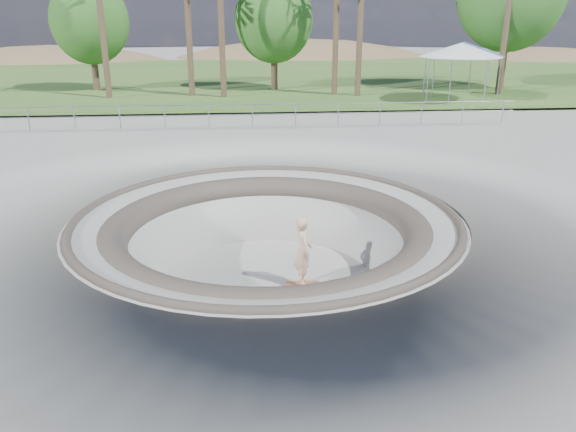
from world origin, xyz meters
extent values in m
plane|color=#9A9995|center=(0.00, 0.00, 0.00)|extent=(180.00, 180.00, 0.00)
torus|color=#9A9995|center=(0.00, 0.00, -2.00)|extent=(14.00, 14.00, 4.00)
cylinder|color=#9A9995|center=(0.00, 0.00, -1.95)|extent=(6.60, 6.60, 0.10)
torus|color=#484239|center=(0.00, 0.00, -0.02)|extent=(10.24, 10.24, 0.24)
torus|color=#484239|center=(0.00, 0.00, -0.45)|extent=(8.91, 8.91, 0.81)
cube|color=#346026|center=(0.00, 34.00, 0.22)|extent=(180.00, 36.00, 0.12)
ellipsoid|color=brown|center=(-22.00, 55.00, -6.44)|extent=(50.40, 36.00, 23.40)
ellipsoid|color=brown|center=(8.00, 60.00, -7.87)|extent=(61.60, 44.00, 28.60)
ellipsoid|color=brown|center=(35.00, 52.00, -5.36)|extent=(42.00, 30.00, 19.50)
cylinder|color=gray|center=(0.00, 12.00, 1.17)|extent=(25.00, 0.05, 0.05)
cylinder|color=gray|center=(0.00, 12.00, 0.72)|extent=(25.00, 0.05, 0.05)
cube|color=#92603A|center=(0.94, -0.34, -1.82)|extent=(0.91, 0.29, 0.02)
cylinder|color=#ABACB0|center=(0.94, -0.34, -1.86)|extent=(0.05, 0.19, 0.04)
cylinder|color=#ABACB0|center=(0.94, -0.34, -1.86)|extent=(0.05, 0.19, 0.04)
cylinder|color=beige|center=(0.94, -0.34, -1.86)|extent=(0.07, 0.04, 0.07)
cylinder|color=beige|center=(0.94, -0.34, -1.86)|extent=(0.07, 0.04, 0.07)
cylinder|color=beige|center=(0.94, -0.34, -1.86)|extent=(0.07, 0.04, 0.07)
cylinder|color=beige|center=(0.94, -0.34, -1.86)|extent=(0.07, 0.04, 0.07)
imported|color=#DAAE8D|center=(0.94, -0.34, -0.86)|extent=(0.57, 0.76, 1.90)
cylinder|color=gray|center=(10.47, 16.46, 1.49)|extent=(0.06, 0.06, 2.41)
cylinder|color=gray|center=(13.54, 16.46, 1.49)|extent=(0.06, 0.06, 2.41)
cylinder|color=gray|center=(10.47, 19.54, 1.49)|extent=(0.06, 0.06, 2.41)
cylinder|color=gray|center=(13.54, 19.54, 1.49)|extent=(0.06, 0.06, 2.41)
cube|color=silver|center=(12.00, 18.00, 2.80)|extent=(4.36, 4.36, 0.08)
cone|color=silver|center=(12.00, 18.00, 3.19)|extent=(5.92, 5.92, 0.77)
cylinder|color=gray|center=(10.97, 17.35, 1.49)|extent=(0.06, 0.06, 2.42)
cylinder|color=gray|center=(14.05, 17.35, 1.49)|extent=(0.06, 0.06, 2.42)
cylinder|color=gray|center=(10.97, 20.43, 1.49)|extent=(0.06, 0.06, 2.42)
cylinder|color=gray|center=(14.05, 20.43, 1.49)|extent=(0.06, 0.06, 2.42)
cube|color=#3066AF|center=(12.51, 18.89, 2.81)|extent=(3.78, 3.78, 0.08)
cone|color=#3066AF|center=(12.51, 18.89, 3.20)|extent=(6.46, 6.46, 0.77)
cylinder|color=brown|center=(-8.44, 21.53, 5.21)|extent=(0.36, 0.36, 10.07)
cylinder|color=brown|center=(-3.47, 22.04, 4.01)|extent=(0.36, 0.36, 7.69)
cylinder|color=brown|center=(-1.48, 21.24, 5.42)|extent=(0.36, 0.36, 10.49)
cylinder|color=brown|center=(5.47, 21.74, 3.78)|extent=(0.36, 0.36, 7.23)
cylinder|color=brown|center=(6.84, 21.17, 5.60)|extent=(0.36, 0.36, 10.85)
cylinder|color=brown|center=(15.92, 21.03, 4.81)|extent=(0.36, 0.36, 9.28)
cylinder|color=brown|center=(-10.03, 25.40, 2.27)|extent=(0.44, 0.44, 4.20)
ellipsoid|color=#2B6121|center=(-10.03, 25.40, 4.67)|extent=(5.01, 4.56, 5.47)
cylinder|color=brown|center=(1.88, 24.81, 2.31)|extent=(0.44, 0.44, 4.29)
ellipsoid|color=#2B6121|center=(1.88, 24.81, 4.77)|extent=(5.12, 4.66, 5.59)
cylinder|color=brown|center=(17.32, 23.80, 3.13)|extent=(0.44, 0.44, 5.92)
camera|label=1|loc=(-0.68, -13.96, 5.06)|focal=35.00mm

